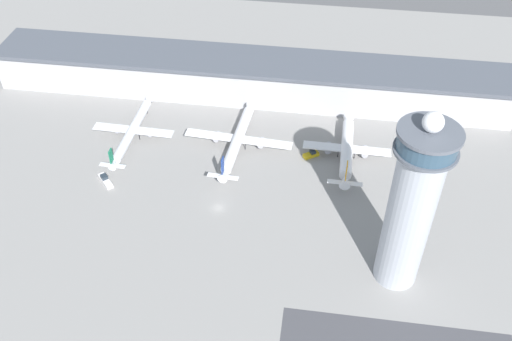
{
  "coord_description": "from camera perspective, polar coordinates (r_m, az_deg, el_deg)",
  "views": [
    {
      "loc": [
        32.38,
        -134.66,
        140.19
      ],
      "look_at": [
        11.72,
        9.8,
        10.12
      ],
      "focal_mm": 40.0,
      "sensor_mm": 36.0,
      "label": 1
    }
  ],
  "objects": [
    {
      "name": "ground_plane",
      "position": [
        197.06,
        -3.79,
        -3.75
      ],
      "size": [
        1000.0,
        1000.0,
        0.0
      ],
      "primitive_type": "plane",
      "color": "gray"
    },
    {
      "name": "service_truck_catering",
      "position": [
        212.5,
        -14.83,
        -0.95
      ],
      "size": [
        7.48,
        7.81,
        2.62
      ],
      "color": "black",
      "rests_on": "ground"
    },
    {
      "name": "service_truck_fuel",
      "position": [
        217.27,
        5.55,
        1.62
      ],
      "size": [
        6.38,
        5.39,
        2.69
      ],
      "color": "black",
      "rests_on": "ground"
    },
    {
      "name": "airplane_gate_charlie",
      "position": [
        216.05,
        9.07,
        2.15
      ],
      "size": [
        33.0,
        40.65,
        13.74
      ],
      "color": "white",
      "rests_on": "ground"
    },
    {
      "name": "terminal_building",
      "position": [
        245.37,
        -0.73,
        9.32
      ],
      "size": [
        216.07,
        25.0,
        17.34
      ],
      "color": "#B2B2B7",
      "rests_on": "ground"
    },
    {
      "name": "airplane_gate_bravo",
      "position": [
        217.55,
        -1.84,
        3.14
      ],
      "size": [
        42.03,
        46.17,
        13.19
      ],
      "color": "white",
      "rests_on": "ground"
    },
    {
      "name": "airplane_gate_alpha",
      "position": [
        227.41,
        -12.27,
        3.92
      ],
      "size": [
        32.17,
        44.41,
        11.63
      ],
      "color": "silver",
      "rests_on": "ground"
    },
    {
      "name": "control_tower",
      "position": [
        161.45,
        15.28,
        -3.49
      ],
      "size": [
        16.51,
        16.51,
        60.8
      ],
      "color": "#ADB2BC",
      "rests_on": "ground"
    }
  ]
}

